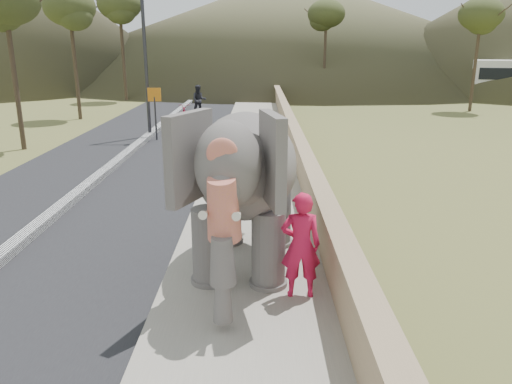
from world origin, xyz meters
TOP-DOWN VIEW (x-y plane):
  - ground at (0.00, 0.00)m, footprint 160.00×160.00m
  - road at (-5.00, 10.00)m, footprint 7.00×120.00m
  - median at (-5.00, 10.00)m, footprint 0.35×120.00m
  - walkway at (0.00, 10.00)m, footprint 3.00×120.00m
  - parapet at (1.65, 10.00)m, footprint 0.30×120.00m
  - lamppost at (-4.69, 17.34)m, footprint 1.76×0.36m
  - signboard at (-4.50, 16.43)m, footprint 0.60×0.08m
  - distant_car at (20.77, 35.21)m, footprint 4.54×2.85m
  - hill_far at (5.00, 70.00)m, footprint 80.00×80.00m
  - elephant_and_man at (0.02, 2.62)m, footprint 2.59×4.47m
  - motorcyclist at (-3.74, 23.30)m, footprint 1.84×1.83m
  - trees at (4.68, 27.14)m, footprint 47.48×35.27m

SIDE VIEW (x-z plane):
  - ground at x=0.00m, z-range 0.00..0.00m
  - road at x=-5.00m, z-range 0.00..0.03m
  - walkway at x=0.00m, z-range 0.00..0.15m
  - median at x=-5.00m, z-range 0.00..0.22m
  - parapet at x=1.65m, z-range 0.00..1.10m
  - distant_car at x=20.77m, z-range 0.00..1.44m
  - motorcyclist at x=-3.74m, z-range -0.21..1.81m
  - signboard at x=-4.50m, z-range 0.44..2.84m
  - elephant_and_man at x=0.02m, z-range 0.14..3.23m
  - trees at x=4.68m, z-range -0.54..8.12m
  - lamppost at x=-4.69m, z-range 0.87..8.87m
  - hill_far at x=5.00m, z-range 0.00..14.00m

